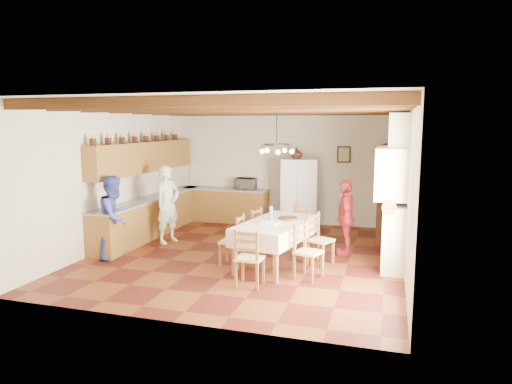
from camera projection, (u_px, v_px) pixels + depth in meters
floor at (247, 256)px, 9.16m from camera, size 6.00×6.50×0.02m
ceiling at (247, 103)px, 8.71m from camera, size 6.00×6.50×0.02m
wall_back at (284, 167)px, 12.03m from camera, size 6.00×0.02×3.00m
wall_front at (170, 212)px, 5.84m from camera, size 6.00×0.02×3.00m
wall_left at (113, 176)px, 9.78m from camera, size 0.02×6.50×3.00m
wall_right at (408, 187)px, 8.09m from camera, size 0.02×6.50×3.00m
ceiling_beams at (247, 108)px, 8.73m from camera, size 6.00×6.30×0.16m
lower_cabinets_left at (152, 217)px, 10.85m from camera, size 0.60×4.30×0.86m
lower_cabinets_back at (225, 205)px, 12.33m from camera, size 2.30×0.60×0.86m
countertop_left at (152, 198)px, 10.78m from camera, size 0.62×4.30×0.04m
countertop_back at (225, 189)px, 12.26m from camera, size 2.34×0.62×0.04m
backsplash_left at (140, 184)px, 10.81m from camera, size 0.03×4.30×0.60m
backsplash_back at (229, 176)px, 12.48m from camera, size 2.30×0.03×0.60m
upper_cabinets at (145, 157)px, 10.67m from camera, size 0.35×4.20×0.70m
fireplace at (391, 191)px, 8.38m from camera, size 0.56×1.60×2.80m
wall_picture at (344, 154)px, 11.51m from camera, size 0.34×0.03×0.42m
refrigerator at (300, 194)px, 11.41m from camera, size 0.93×0.79×1.76m
hutch at (392, 192)px, 10.40m from camera, size 0.65×1.25×2.16m
dining_table at (276, 226)px, 8.38m from camera, size 1.33×2.07×0.84m
chandelier at (277, 145)px, 8.16m from camera, size 0.47×0.47×0.03m
chair_left_near at (232, 240)px, 8.45m from camera, size 0.40×0.42×0.96m
chair_left_far at (249, 231)px, 9.15m from camera, size 0.48×0.49×0.96m
chair_right_near at (309, 251)px, 7.72m from camera, size 0.51×0.52×0.96m
chair_right_far at (321, 239)px, 8.52m from camera, size 0.54×0.55×0.96m
chair_end_near at (250, 257)px, 7.39m from camera, size 0.43×0.41×0.96m
chair_end_far at (301, 228)px, 9.45m from camera, size 0.42×0.40×0.96m
person_man at (168, 204)px, 10.06m from camera, size 0.59×0.73×1.72m
person_woman_blue at (115, 217)px, 8.92m from camera, size 0.62×0.79×1.63m
person_woman_red at (345, 217)px, 9.17m from camera, size 0.49×0.93×1.51m
microwave at (246, 184)px, 12.07m from camera, size 0.54×0.37×0.30m
fridge_vase at (297, 153)px, 11.29m from camera, size 0.30×0.30×0.29m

